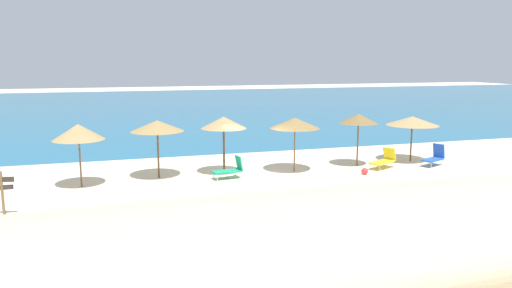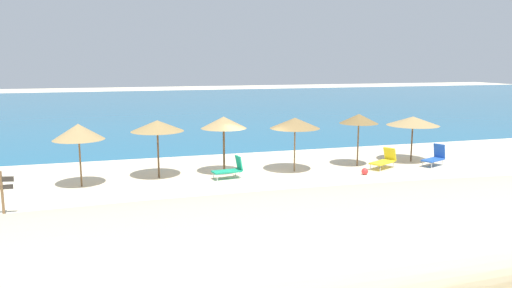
{
  "view_description": "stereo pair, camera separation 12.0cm",
  "coord_description": "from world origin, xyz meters",
  "px_view_note": "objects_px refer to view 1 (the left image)",
  "views": [
    {
      "loc": [
        -6.16,
        -19.82,
        5.24
      ],
      "look_at": [
        0.2,
        1.21,
        1.46
      ],
      "focal_mm": 34.11,
      "sensor_mm": 36.0,
      "label": 1
    },
    {
      "loc": [
        -6.04,
        -19.86,
        5.24
      ],
      "look_at": [
        0.2,
        1.21,
        1.46
      ],
      "focal_mm": 34.11,
      "sensor_mm": 36.0,
      "label": 2
    }
  ],
  "objects_px": {
    "lounge_chair_2": "(230,169)",
    "wooden_signpost": "(2,189)",
    "beach_ball": "(365,171)",
    "lounge_chair_0": "(384,160)",
    "beach_umbrella_1": "(157,126)",
    "beach_umbrella_3": "(295,123)",
    "beach_umbrella_4": "(358,119)",
    "beach_umbrella_5": "(412,121)",
    "beach_umbrella_0": "(78,132)",
    "beach_umbrella_2": "(224,123)",
    "lounge_chair_1": "(434,157)"
  },
  "relations": [
    {
      "from": "beach_ball",
      "to": "lounge_chair_0",
      "type": "bearing_deg",
      "value": 30.79
    },
    {
      "from": "beach_umbrella_5",
      "to": "beach_umbrella_3",
      "type": "bearing_deg",
      "value": -176.39
    },
    {
      "from": "beach_umbrella_3",
      "to": "wooden_signpost",
      "type": "relative_size",
      "value": 1.66
    },
    {
      "from": "lounge_chair_1",
      "to": "wooden_signpost",
      "type": "xyz_separation_m",
      "value": [
        -19.22,
        -2.62,
        0.49
      ]
    },
    {
      "from": "lounge_chair_0",
      "to": "lounge_chair_1",
      "type": "xyz_separation_m",
      "value": [
        2.76,
        -0.2,
        0.04
      ]
    },
    {
      "from": "beach_umbrella_4",
      "to": "wooden_signpost",
      "type": "distance_m",
      "value": 15.95
    },
    {
      "from": "beach_umbrella_0",
      "to": "lounge_chair_0",
      "type": "distance_m",
      "value": 14.26
    },
    {
      "from": "lounge_chair_2",
      "to": "wooden_signpost",
      "type": "xyz_separation_m",
      "value": [
        -8.7,
        -2.94,
        0.5
      ]
    },
    {
      "from": "beach_umbrella_1",
      "to": "beach_umbrella_0",
      "type": "bearing_deg",
      "value": -168.79
    },
    {
      "from": "beach_umbrella_0",
      "to": "beach_umbrella_5",
      "type": "distance_m",
      "value": 16.35
    },
    {
      "from": "beach_umbrella_4",
      "to": "lounge_chair_0",
      "type": "relative_size",
      "value": 1.59
    },
    {
      "from": "beach_umbrella_5",
      "to": "lounge_chair_2",
      "type": "xyz_separation_m",
      "value": [
        -9.98,
        -0.94,
        -1.7
      ]
    },
    {
      "from": "beach_umbrella_2",
      "to": "lounge_chair_2",
      "type": "height_order",
      "value": "beach_umbrella_2"
    },
    {
      "from": "beach_umbrella_2",
      "to": "beach_umbrella_3",
      "type": "xyz_separation_m",
      "value": [
        3.33,
        -0.48,
        -0.08
      ]
    },
    {
      "from": "wooden_signpost",
      "to": "beach_umbrella_5",
      "type": "bearing_deg",
      "value": 23.14
    },
    {
      "from": "beach_umbrella_1",
      "to": "beach_umbrella_3",
      "type": "distance_m",
      "value": 6.37
    },
    {
      "from": "lounge_chair_1",
      "to": "lounge_chair_2",
      "type": "bearing_deg",
      "value": 64.62
    },
    {
      "from": "beach_umbrella_2",
      "to": "beach_umbrella_5",
      "type": "bearing_deg",
      "value": -0.29
    },
    {
      "from": "beach_umbrella_3",
      "to": "beach_umbrella_4",
      "type": "height_order",
      "value": "beach_umbrella_4"
    },
    {
      "from": "lounge_chair_0",
      "to": "beach_umbrella_3",
      "type": "bearing_deg",
      "value": 54.58
    },
    {
      "from": "beach_umbrella_3",
      "to": "lounge_chair_1",
      "type": "height_order",
      "value": "beach_umbrella_3"
    },
    {
      "from": "lounge_chair_2",
      "to": "beach_ball",
      "type": "relative_size",
      "value": 4.5
    },
    {
      "from": "beach_umbrella_0",
      "to": "wooden_signpost",
      "type": "height_order",
      "value": "beach_umbrella_0"
    },
    {
      "from": "lounge_chair_1",
      "to": "beach_umbrella_5",
      "type": "bearing_deg",
      "value": -0.35
    },
    {
      "from": "lounge_chair_2",
      "to": "beach_umbrella_3",
      "type": "bearing_deg",
      "value": -88.66
    },
    {
      "from": "lounge_chair_0",
      "to": "lounge_chair_2",
      "type": "height_order",
      "value": "lounge_chair_2"
    },
    {
      "from": "lounge_chair_1",
      "to": "lounge_chair_2",
      "type": "relative_size",
      "value": 1.03
    },
    {
      "from": "beach_umbrella_3",
      "to": "beach_umbrella_4",
      "type": "distance_m",
      "value": 3.49
    },
    {
      "from": "lounge_chair_2",
      "to": "lounge_chair_1",
      "type": "bearing_deg",
      "value": -99.31
    },
    {
      "from": "beach_umbrella_2",
      "to": "beach_umbrella_5",
      "type": "relative_size",
      "value": 1.0
    },
    {
      "from": "beach_umbrella_4",
      "to": "beach_umbrella_5",
      "type": "distance_m",
      "value": 3.24
    },
    {
      "from": "beach_umbrella_0",
      "to": "beach_umbrella_2",
      "type": "relative_size",
      "value": 0.99
    },
    {
      "from": "beach_umbrella_4",
      "to": "lounge_chair_0",
      "type": "distance_m",
      "value": 2.38
    },
    {
      "from": "beach_umbrella_2",
      "to": "beach_umbrella_3",
      "type": "distance_m",
      "value": 3.37
    },
    {
      "from": "beach_umbrella_0",
      "to": "beach_umbrella_3",
      "type": "bearing_deg",
      "value": 0.47
    },
    {
      "from": "lounge_chair_0",
      "to": "beach_umbrella_1",
      "type": "bearing_deg",
      "value": 56.17
    },
    {
      "from": "beach_umbrella_4",
      "to": "wooden_signpost",
      "type": "relative_size",
      "value": 1.69
    },
    {
      "from": "beach_umbrella_2",
      "to": "beach_umbrella_5",
      "type": "distance_m",
      "value": 10.05
    },
    {
      "from": "beach_umbrella_1",
      "to": "lounge_chair_2",
      "type": "relative_size",
      "value": 1.87
    },
    {
      "from": "beach_umbrella_1",
      "to": "beach_umbrella_4",
      "type": "relative_size",
      "value": 1.0
    },
    {
      "from": "beach_umbrella_0",
      "to": "beach_umbrella_5",
      "type": "height_order",
      "value": "beach_umbrella_0"
    },
    {
      "from": "beach_umbrella_1",
      "to": "beach_ball",
      "type": "distance_m",
      "value": 9.74
    },
    {
      "from": "beach_ball",
      "to": "beach_umbrella_1",
      "type": "bearing_deg",
      "value": 166.96
    },
    {
      "from": "beach_umbrella_2",
      "to": "beach_umbrella_4",
      "type": "distance_m",
      "value": 6.82
    },
    {
      "from": "beach_umbrella_2",
      "to": "beach_umbrella_5",
      "type": "height_order",
      "value": "beach_umbrella_2"
    },
    {
      "from": "lounge_chair_0",
      "to": "beach_umbrella_5",
      "type": "bearing_deg",
      "value": -92.33
    },
    {
      "from": "lounge_chair_2",
      "to": "beach_ball",
      "type": "xyz_separation_m",
      "value": [
        6.17,
        -1.05,
        -0.29
      ]
    },
    {
      "from": "beach_umbrella_1",
      "to": "beach_ball",
      "type": "height_order",
      "value": "beach_umbrella_1"
    },
    {
      "from": "beach_umbrella_1",
      "to": "beach_umbrella_2",
      "type": "bearing_deg",
      "value": -1.83
    },
    {
      "from": "beach_umbrella_1",
      "to": "lounge_chair_1",
      "type": "xyz_separation_m",
      "value": [
        13.6,
        -1.4,
        -1.91
      ]
    }
  ]
}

